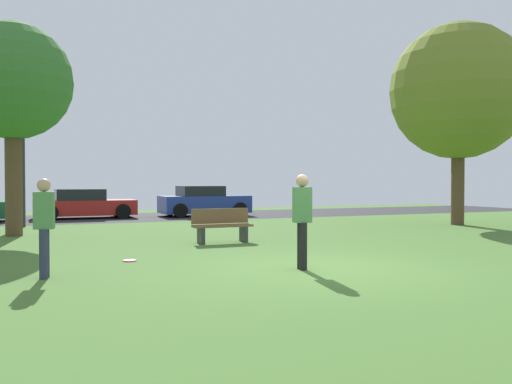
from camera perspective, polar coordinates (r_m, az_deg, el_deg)
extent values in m
plane|color=#47702D|center=(10.44, 6.52, -7.88)|extent=(44.00, 44.00, 0.00)
cube|color=#28282B|center=(25.51, -11.82, -2.55)|extent=(44.00, 6.40, 0.01)
cylinder|color=brown|center=(17.80, -23.85, 1.03)|extent=(0.48, 0.48, 3.26)
sphere|color=#38702D|center=(18.05, -23.93, 10.52)|extent=(3.46, 3.46, 3.46)
cylinder|color=brown|center=(21.84, 20.20, 1.15)|extent=(0.48, 0.48, 3.32)
sphere|color=olive|center=(22.10, 20.26, 9.80)|extent=(5.05, 5.05, 5.05)
cylinder|color=black|center=(10.15, 4.94, -5.65)|extent=(0.14, 0.14, 0.87)
cylinder|color=black|center=(10.30, 4.68, -5.55)|extent=(0.14, 0.14, 0.87)
cube|color=#51894C|center=(10.16, 4.81, -1.33)|extent=(0.36, 0.28, 0.65)
sphere|color=tan|center=(10.15, 4.82, 1.18)|extent=(0.24, 0.24, 0.24)
cylinder|color=#2D334C|center=(10.03, -21.04, -5.93)|extent=(0.14, 0.14, 0.83)
cylinder|color=#2D334C|center=(9.87, -21.19, -6.04)|extent=(0.14, 0.14, 0.83)
cube|color=#51894C|center=(9.89, -21.14, -1.79)|extent=(0.36, 0.28, 0.62)
sphere|color=tan|center=(9.88, -21.16, 0.66)|extent=(0.23, 0.23, 0.23)
cylinder|color=#EA2D6B|center=(11.57, -12.97, -6.95)|extent=(0.27, 0.27, 0.03)
cube|color=#B21E1E|center=(25.20, -17.31, -1.54)|extent=(4.24, 1.83, 0.65)
cube|color=black|center=(25.16, -17.80, -0.26)|extent=(2.03, 1.61, 0.48)
cylinder|color=black|center=(26.31, -14.31, -1.75)|extent=(0.64, 0.22, 0.64)
cylinder|color=black|center=(24.51, -13.62, -1.96)|extent=(0.64, 0.22, 0.64)
cylinder|color=black|center=(26.00, -20.78, -1.83)|extent=(0.64, 0.22, 0.64)
cylinder|color=black|center=(24.18, -20.57, -2.05)|extent=(0.64, 0.22, 0.64)
cube|color=#233893|center=(25.87, -5.36, -1.27)|extent=(4.09, 1.85, 0.79)
cube|color=black|center=(25.79, -5.80, 0.12)|extent=(1.96, 1.62, 0.46)
cylinder|color=black|center=(27.22, -3.11, -1.62)|extent=(0.64, 0.22, 0.64)
cylinder|color=black|center=(25.51, -1.66, -1.81)|extent=(0.64, 0.22, 0.64)
cylinder|color=black|center=(26.36, -8.95, -1.73)|extent=(0.64, 0.22, 0.64)
cylinder|color=black|center=(24.58, -7.86, -1.93)|extent=(0.64, 0.22, 0.64)
cube|color=brown|center=(14.59, -3.48, -3.52)|extent=(1.60, 0.44, 0.06)
cube|color=brown|center=(14.76, -3.75, -2.49)|extent=(1.60, 0.06, 0.40)
cube|color=#333338|center=(14.83, -1.30, -4.32)|extent=(0.10, 0.40, 0.45)
cube|color=#333338|center=(14.42, -5.73, -4.48)|extent=(0.10, 0.40, 0.45)
cylinder|color=#2D2D33|center=(21.13, -23.03, 2.72)|extent=(0.14, 0.14, 4.50)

